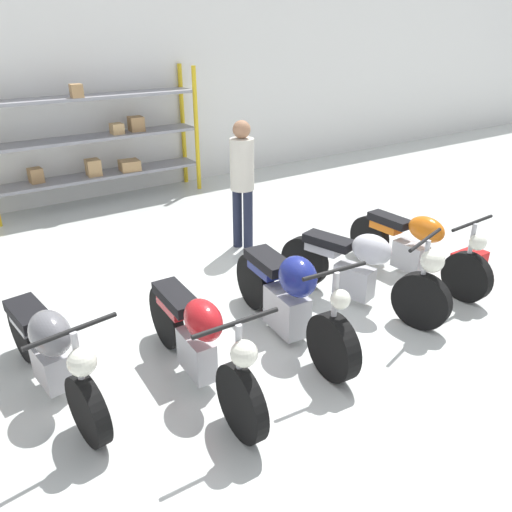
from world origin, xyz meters
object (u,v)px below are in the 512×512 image
(motorcycle_red, at_px, (198,340))
(motorcycle_orange, at_px, (415,246))
(motorcycle_grey, at_px, (50,351))
(toolbox, at_px, (468,263))
(shelving_rack, at_px, (98,139))
(motorcycle_silver, at_px, (361,268))
(motorcycle_blue, at_px, (289,298))
(person_browsing, at_px, (242,175))

(motorcycle_red, bearing_deg, motorcycle_orange, 98.15)
(motorcycle_grey, distance_m, toolbox, 4.94)
(shelving_rack, distance_m, motorcycle_silver, 5.32)
(motorcycle_blue, xyz_separation_m, person_browsing, (0.82, 2.12, 0.60))
(motorcycle_red, distance_m, motorcycle_silver, 2.13)
(motorcycle_grey, relative_size, motorcycle_blue, 0.95)
(motorcycle_red, xyz_separation_m, person_browsing, (1.91, 2.27, 0.58))
(toolbox, bearing_deg, motorcycle_silver, 173.24)
(motorcycle_grey, xyz_separation_m, motorcycle_blue, (2.16, -0.40, -0.01))
(motorcycle_blue, bearing_deg, motorcycle_red, -76.49)
(motorcycle_grey, height_order, motorcycle_red, motorcycle_red)
(shelving_rack, relative_size, toolbox, 8.21)
(motorcycle_red, bearing_deg, motorcycle_blue, 100.20)
(motorcycle_red, distance_m, toolbox, 3.85)
(person_browsing, height_order, toolbox, person_browsing)
(motorcycle_blue, relative_size, toolbox, 4.62)
(toolbox, bearing_deg, motorcycle_orange, 153.62)
(motorcycle_blue, distance_m, person_browsing, 2.35)
(motorcycle_orange, bearing_deg, motorcycle_blue, -87.34)
(motorcycle_blue, relative_size, motorcycle_orange, 1.01)
(motorcycle_grey, height_order, motorcycle_silver, motorcycle_silver)
(person_browsing, xyz_separation_m, toolbox, (1.93, -2.26, -0.91))
(motorcycle_grey, distance_m, motorcycle_red, 1.20)
(motorcycle_blue, relative_size, person_browsing, 1.15)
(motorcycle_silver, xyz_separation_m, toolbox, (1.71, -0.20, -0.31))
(motorcycle_grey, relative_size, person_browsing, 1.10)
(motorcycle_blue, height_order, toolbox, motorcycle_blue)
(motorcycle_red, height_order, motorcycle_orange, motorcycle_red)
(shelving_rack, bearing_deg, motorcycle_red, -100.40)
(motorcycle_silver, relative_size, motorcycle_orange, 1.00)
(shelving_rack, height_order, toolbox, shelving_rack)
(motorcycle_blue, height_order, motorcycle_silver, motorcycle_blue)
(motorcycle_orange, bearing_deg, person_browsing, -149.38)
(motorcycle_red, relative_size, person_browsing, 1.15)
(motorcycle_silver, bearing_deg, motorcycle_orange, 81.26)
(motorcycle_blue, bearing_deg, person_browsing, 164.10)
(shelving_rack, bearing_deg, motorcycle_blue, -88.91)
(shelving_rack, xyz_separation_m, motorcycle_red, (-0.99, -5.37, -0.64))
(motorcycle_grey, relative_size, motorcycle_red, 0.95)
(motorcycle_red, height_order, person_browsing, person_browsing)
(shelving_rack, distance_m, motorcycle_red, 5.50)
(motorcycle_grey, height_order, toolbox, motorcycle_grey)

